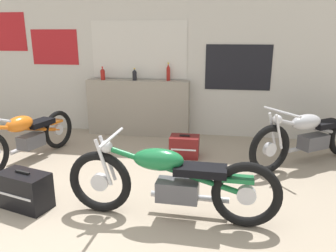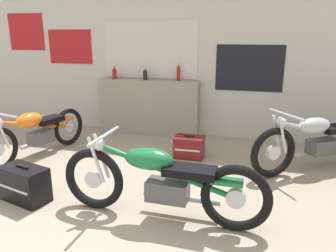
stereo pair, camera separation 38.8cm
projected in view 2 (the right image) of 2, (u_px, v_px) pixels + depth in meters
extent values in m
plane|color=gray|center=(50.00, 252.00, 2.86)|extent=(24.00, 24.00, 0.00)
cube|color=beige|center=(164.00, 58.00, 5.97)|extent=(10.00, 0.06, 2.80)
cube|color=silver|center=(150.00, 50.00, 5.95)|extent=(1.69, 0.01, 0.96)
cube|color=beige|center=(150.00, 50.00, 5.95)|extent=(1.75, 0.01, 1.02)
cube|color=black|center=(249.00, 68.00, 5.60)|extent=(1.14, 0.01, 0.79)
cube|color=#B21E23|center=(70.00, 47.00, 6.34)|extent=(0.91, 0.01, 0.64)
cube|color=#B21E23|center=(26.00, 32.00, 6.50)|extent=(0.79, 0.01, 0.71)
cube|color=gray|center=(149.00, 107.00, 6.10)|extent=(1.88, 0.28, 1.02)
cylinder|color=maroon|center=(114.00, 74.00, 6.06)|extent=(0.08, 0.08, 0.17)
cone|color=maroon|center=(114.00, 68.00, 6.03)|extent=(0.07, 0.07, 0.05)
cylinder|color=red|center=(114.00, 67.00, 6.02)|extent=(0.03, 0.03, 0.02)
cylinder|color=black|center=(145.00, 76.00, 5.94)|extent=(0.08, 0.08, 0.16)
cone|color=black|center=(145.00, 70.00, 5.91)|extent=(0.07, 0.07, 0.04)
cylinder|color=gold|center=(145.00, 68.00, 5.90)|extent=(0.03, 0.03, 0.02)
cylinder|color=maroon|center=(178.00, 74.00, 5.84)|extent=(0.06, 0.06, 0.23)
cone|color=maroon|center=(178.00, 66.00, 5.80)|extent=(0.06, 0.06, 0.06)
cylinder|color=gold|center=(179.00, 63.00, 5.79)|extent=(0.03, 0.03, 0.03)
torus|color=black|center=(94.00, 179.00, 3.49)|extent=(0.68, 0.11, 0.68)
cylinder|color=silver|center=(94.00, 179.00, 3.49)|extent=(0.19, 0.07, 0.19)
torus|color=black|center=(236.00, 198.00, 3.08)|extent=(0.68, 0.11, 0.68)
cylinder|color=silver|center=(236.00, 198.00, 3.08)|extent=(0.19, 0.07, 0.19)
cube|color=#4C4C51|center=(168.00, 191.00, 3.27)|extent=(0.43, 0.23, 0.20)
cylinder|color=#196B38|center=(168.00, 172.00, 3.22)|extent=(1.36, 0.10, 0.43)
ellipsoid|color=#196B38|center=(149.00, 159.00, 3.24)|extent=(0.52, 0.26, 0.22)
cube|color=black|center=(190.00, 171.00, 3.14)|extent=(0.52, 0.26, 0.08)
cube|color=#196B38|center=(227.00, 182.00, 3.06)|extent=(0.30, 0.15, 0.04)
cylinder|color=silver|center=(96.00, 160.00, 3.35)|extent=(0.18, 0.04, 0.49)
cylinder|color=silver|center=(102.00, 156.00, 3.46)|extent=(0.18, 0.04, 0.49)
cylinder|color=silver|center=(104.00, 136.00, 3.32)|extent=(0.05, 0.64, 0.03)
sphere|color=silver|center=(99.00, 145.00, 3.36)|extent=(0.13, 0.13, 0.13)
cylinder|color=silver|center=(181.00, 198.00, 3.41)|extent=(0.82, 0.09, 0.06)
torus|color=black|center=(273.00, 153.00, 4.25)|extent=(0.61, 0.47, 0.68)
cylinder|color=silver|center=(273.00, 153.00, 4.25)|extent=(0.19, 0.16, 0.19)
cube|color=#4C4C51|center=(322.00, 146.00, 4.54)|extent=(0.47, 0.43, 0.21)
cylinder|color=#B2B2B7|center=(324.00, 132.00, 4.49)|extent=(1.15, 0.85, 0.43)
ellipsoid|color=#B2B2B7|center=(314.00, 126.00, 4.39)|extent=(0.56, 0.49, 0.22)
cylinder|color=silver|center=(283.00, 135.00, 4.16)|extent=(0.17, 0.13, 0.49)
cylinder|color=silver|center=(277.00, 133.00, 4.27)|extent=(0.17, 0.13, 0.49)
cylinder|color=silver|center=(286.00, 115.00, 4.17)|extent=(0.40, 0.54, 0.03)
sphere|color=silver|center=(282.00, 123.00, 4.18)|extent=(0.13, 0.13, 0.13)
cylinder|color=silver|center=(319.00, 151.00, 4.74)|extent=(0.71, 0.54, 0.06)
torus|color=black|center=(69.00, 127.00, 5.54)|extent=(0.22, 0.62, 0.62)
cylinder|color=silver|center=(69.00, 127.00, 5.54)|extent=(0.09, 0.18, 0.18)
cube|color=#4C4C51|center=(41.00, 137.00, 5.05)|extent=(0.30, 0.41, 0.19)
cylinder|color=orange|center=(39.00, 125.00, 5.00)|extent=(0.35, 1.17, 0.40)
ellipsoid|color=orange|center=(29.00, 120.00, 4.82)|extent=(0.34, 0.49, 0.22)
cube|color=black|center=(49.00, 120.00, 5.15)|extent=(0.34, 0.49, 0.08)
cube|color=orange|center=(64.00, 119.00, 5.43)|extent=(0.20, 0.29, 0.04)
cylinder|color=silver|center=(3.00, 133.00, 4.41)|extent=(0.07, 0.16, 0.46)
cylinder|color=silver|center=(2.00, 115.00, 4.42)|extent=(0.63, 0.19, 0.03)
cylinder|color=silver|center=(40.00, 141.00, 5.23)|extent=(0.24, 0.71, 0.06)
cube|color=black|center=(25.00, 184.00, 3.69)|extent=(0.62, 0.43, 0.40)
cube|color=silver|center=(13.00, 189.00, 3.57)|extent=(0.46, 0.13, 0.02)
cube|color=black|center=(22.00, 166.00, 3.63)|extent=(0.20, 0.08, 0.02)
cube|color=maroon|center=(189.00, 147.00, 5.00)|extent=(0.44, 0.31, 0.33)
cube|color=silver|center=(187.00, 150.00, 4.85)|extent=(0.38, 0.01, 0.02)
cube|color=black|center=(189.00, 136.00, 4.95)|extent=(0.15, 0.03, 0.02)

